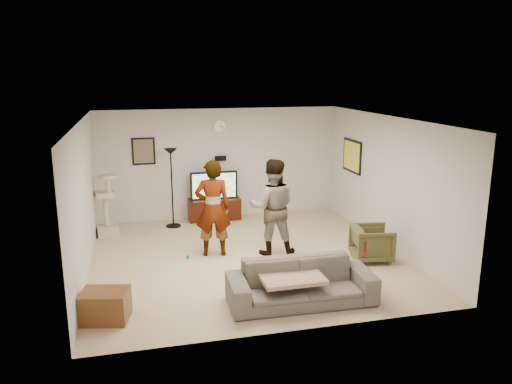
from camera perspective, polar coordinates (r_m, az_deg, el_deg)
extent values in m
cube|color=tan|center=(9.18, -1.02, -7.50)|extent=(5.50, 5.50, 0.02)
cube|color=silver|center=(8.60, -1.09, 8.37)|extent=(5.50, 5.50, 0.02)
cube|color=silver|center=(11.44, -4.13, 3.28)|extent=(5.50, 0.04, 2.50)
cube|color=silver|center=(6.25, 4.58, -5.50)|extent=(5.50, 0.04, 2.50)
cube|color=silver|center=(8.64, -19.14, -0.85)|extent=(0.04, 5.50, 2.50)
cube|color=silver|center=(9.77, 14.87, 1.07)|extent=(0.04, 5.50, 2.50)
cylinder|color=white|center=(11.29, -4.17, 7.50)|extent=(0.26, 0.04, 0.26)
cube|color=black|center=(11.36, -4.08, 3.87)|extent=(0.25, 0.10, 0.10)
cube|color=brown|center=(11.21, -12.76, 4.58)|extent=(0.42, 0.03, 0.52)
cube|color=yellow|center=(11.12, 10.94, 4.07)|extent=(0.03, 0.78, 0.62)
cube|color=black|center=(11.40, -4.79, -1.97)|extent=(1.17, 0.45, 0.49)
cube|color=silver|center=(11.09, -4.37, -3.53)|extent=(0.40, 0.30, 0.07)
cube|color=black|center=(11.27, -4.85, 0.77)|extent=(1.06, 0.08, 0.63)
cube|color=yellow|center=(11.22, -4.81, 0.72)|extent=(0.98, 0.01, 0.56)
cylinder|color=black|center=(10.85, -9.60, 0.41)|extent=(0.32, 0.32, 1.71)
cube|color=#C1AD90|center=(10.61, -16.86, -1.46)|extent=(0.48, 0.48, 1.29)
imported|color=gray|center=(9.04, -4.97, -1.86)|extent=(0.70, 0.51, 1.78)
imported|color=teal|center=(9.07, 1.88, -1.76)|extent=(0.99, 0.85, 1.78)
imported|color=#585249|center=(7.38, 5.20, -10.29)|extent=(2.15, 0.89, 0.62)
cube|color=tan|center=(7.29, 4.01, -9.65)|extent=(0.91, 0.71, 0.06)
cylinder|color=#42240E|center=(7.58, 12.33, -6.37)|extent=(0.06, 0.06, 0.25)
imported|color=#494525|center=(9.17, 13.13, -5.74)|extent=(0.79, 0.77, 0.62)
cube|color=brown|center=(7.21, -16.91, -12.35)|extent=(0.72, 0.60, 0.42)
sphere|color=#0078AA|center=(9.18, -7.83, -7.36)|extent=(0.06, 0.06, 0.06)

